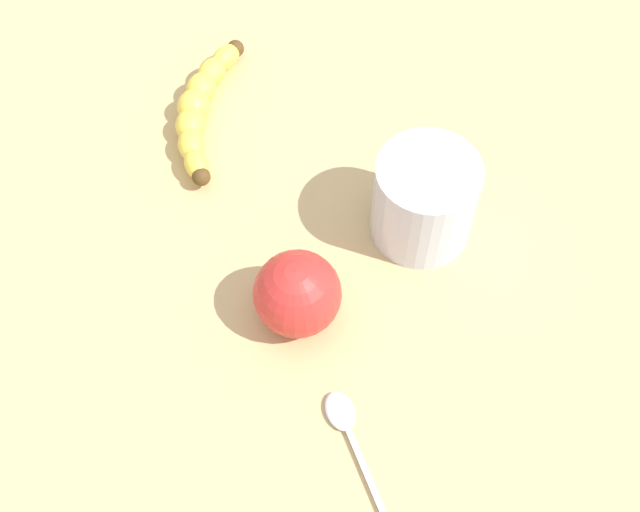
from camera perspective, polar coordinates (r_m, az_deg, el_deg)
The scene contains 5 objects.
wooden_tabletop at distance 80.60cm, azimuth -4.62°, elevation 0.19°, with size 120.00×120.00×3.00cm, color tan.
banana at distance 87.62cm, azimuth -7.98°, elevation 9.86°, with size 17.38×9.44×3.28cm.
smoothie_glass at distance 77.04cm, azimuth 7.01°, elevation 3.71°, with size 9.37×9.37×9.03cm.
apple_fruit at distance 72.16cm, azimuth -1.53°, elevation -2.56°, with size 7.62×7.62×7.62cm, color red.
teaspoon at distance 71.23cm, azimuth 1.59°, elevation -10.86°, with size 7.82×9.87×0.80cm.
Camera 1 is at (31.60, 27.67, 70.29)cm, focal length 47.65 mm.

